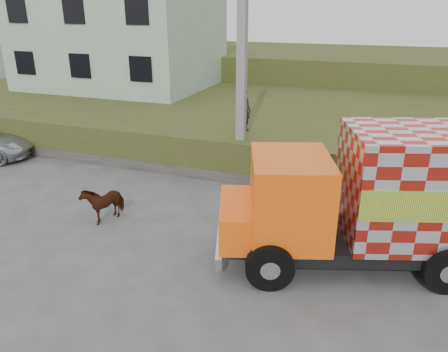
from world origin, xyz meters
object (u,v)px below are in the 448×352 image
at_px(utility_pole, 242,65).
at_px(cargo_truck, 399,198).
at_px(cow, 103,202).
at_px(pedestrian, 244,110).

height_order(utility_pole, cargo_truck, utility_pole).
bearing_deg(cargo_truck, cow, 164.55).
bearing_deg(cow, utility_pole, 74.54).
bearing_deg(pedestrian, cow, 83.59).
distance_m(utility_pole, pedestrian, 2.15).
distance_m(cargo_truck, pedestrian, 7.65).
bearing_deg(pedestrian, utility_pole, 120.28).
distance_m(utility_pole, cargo_truck, 7.05).
height_order(utility_pole, pedestrian, utility_pole).
height_order(utility_pole, cow, utility_pole).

